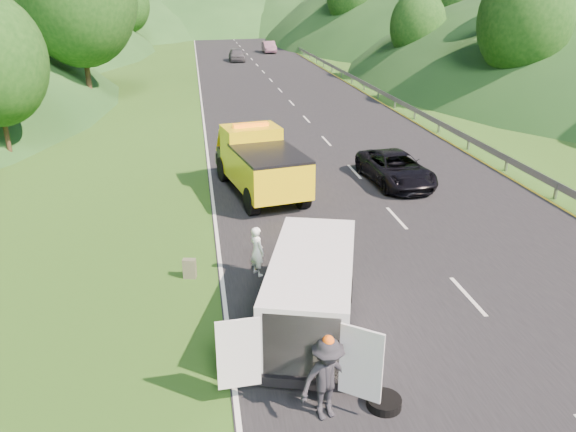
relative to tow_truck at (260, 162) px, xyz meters
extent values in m
plane|color=#38661E|center=(1.83, -7.76, -1.37)|extent=(320.00, 320.00, 0.00)
cube|color=black|center=(4.83, 32.24, -1.36)|extent=(14.00, 200.00, 0.02)
cube|color=gray|center=(12.13, 44.74, -1.37)|extent=(0.06, 140.00, 1.52)
cylinder|color=black|center=(-1.44, 1.92, -0.82)|extent=(0.59, 1.16, 1.11)
cylinder|color=black|center=(0.63, 2.31, -0.82)|extent=(0.59, 1.16, 1.11)
cylinder|color=black|center=(-0.61, -2.44, -0.82)|extent=(0.59, 1.16, 1.11)
cylinder|color=black|center=(1.47, -2.05, -0.82)|extent=(0.59, 1.16, 1.11)
cube|color=yellow|center=(-0.23, 1.19, 0.24)|extent=(2.68, 2.19, 2.11)
cube|color=yellow|center=(0.24, -1.26, -0.04)|extent=(3.11, 4.17, 1.44)
cube|color=black|center=(0.24, -1.26, 0.74)|extent=(3.11, 4.17, 0.11)
cube|color=black|center=(-0.48, 2.50, -0.37)|extent=(2.43, 1.73, 0.78)
cube|color=black|center=(-0.60, 3.15, -0.60)|extent=(2.33, 0.66, 0.55)
cube|color=yellow|center=(-0.55, 2.88, 0.35)|extent=(2.34, 1.28, 1.21)
cube|color=orange|center=(-0.23, 1.19, 1.35)|extent=(1.58, 0.57, 0.18)
cube|color=black|center=(-0.37, 1.95, 0.62)|extent=(2.09, 0.48, 1.00)
cylinder|color=black|center=(-0.30, -8.94, -0.99)|extent=(0.49, 0.81, 0.76)
cylinder|color=black|center=(1.34, -9.43, -0.99)|extent=(0.49, 0.81, 0.76)
cylinder|color=black|center=(-1.23, -12.04, -0.99)|extent=(0.49, 0.81, 0.76)
cylinder|color=black|center=(0.41, -12.53, -0.99)|extent=(0.49, 0.81, 0.76)
cube|color=silver|center=(0.03, -10.83, -0.09)|extent=(3.30, 5.30, 1.76)
cube|color=silver|center=(0.79, -8.32, -0.47)|extent=(2.07, 1.37, 0.95)
cube|color=black|center=(0.73, -8.50, 0.29)|extent=(1.78, 0.82, 0.79)
cube|color=black|center=(-0.67, -13.15, -0.09)|extent=(1.58, 0.56, 1.52)
cube|color=silver|center=(-1.98, -13.20, -0.09)|extent=(0.91, 0.11, 1.62)
cube|color=silver|center=(0.39, -13.92, -0.09)|extent=(0.76, 0.59, 1.62)
cube|color=black|center=(-0.70, -13.24, -0.95)|extent=(1.86, 0.69, 0.24)
imported|color=white|center=(-0.97, -7.45, -1.37)|extent=(0.64, 0.71, 1.58)
imported|color=tan|center=(0.34, -7.92, -1.37)|extent=(0.60, 0.60, 0.98)
imported|color=black|center=(-0.27, -13.85, -1.37)|extent=(1.34, 1.00, 1.85)
cube|color=#565641|center=(-3.02, -7.30, -1.06)|extent=(0.42, 0.29, 0.62)
cylinder|color=black|center=(0.99, -13.77, -1.37)|extent=(0.74, 0.74, 0.20)
imported|color=black|center=(6.18, 0.31, -1.37)|extent=(2.66, 5.14, 1.39)
imported|color=#444347|center=(2.80, 48.46, -1.37)|extent=(1.82, 4.53, 1.54)
imported|color=#654353|center=(8.06, 57.85, -1.37)|extent=(1.62, 4.64, 1.53)
imported|color=brown|center=(4.74, 86.55, -1.37)|extent=(2.16, 5.32, 1.54)
imported|color=#3B7050|center=(7.56, 98.89, -1.37)|extent=(1.82, 4.53, 1.54)
camera|label=1|loc=(-2.53, -22.76, 6.79)|focal=35.00mm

